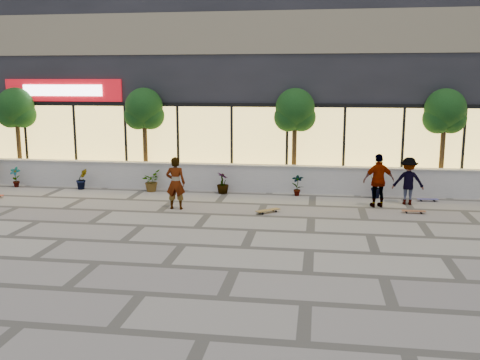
# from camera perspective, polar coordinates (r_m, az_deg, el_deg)

# --- Properties ---
(ground) EXTENTS (80.00, 80.00, 0.00)m
(ground) POSITION_cam_1_polar(r_m,az_deg,el_deg) (14.04, -6.15, -6.88)
(ground) COLOR #9E9989
(ground) RESTS_ON ground
(planter_wall) EXTENTS (22.00, 0.42, 1.04)m
(planter_wall) POSITION_cam_1_polar(r_m,az_deg,el_deg) (20.58, -1.31, 0.29)
(planter_wall) COLOR silver
(planter_wall) RESTS_ON ground
(retail_building) EXTENTS (24.00, 9.17, 8.50)m
(retail_building) POSITION_cam_1_polar(r_m,az_deg,el_deg) (25.67, 0.75, 10.69)
(retail_building) COLOR black
(retail_building) RESTS_ON ground
(shrub_a) EXTENTS (0.43, 0.29, 0.81)m
(shrub_a) POSITION_cam_1_polar(r_m,az_deg,el_deg) (23.09, -22.83, 0.29)
(shrub_a) COLOR #123611
(shrub_a) RESTS_ON ground
(shrub_b) EXTENTS (0.57, 0.57, 0.81)m
(shrub_b) POSITION_cam_1_polar(r_m,az_deg,el_deg) (21.78, -16.51, 0.11)
(shrub_b) COLOR #123611
(shrub_b) RESTS_ON ground
(shrub_c) EXTENTS (0.68, 0.77, 0.81)m
(shrub_c) POSITION_cam_1_polar(r_m,az_deg,el_deg) (20.76, -9.48, -0.10)
(shrub_c) COLOR #123611
(shrub_c) RESTS_ON ground
(shrub_d) EXTENTS (0.64, 0.64, 0.81)m
(shrub_d) POSITION_cam_1_polar(r_m,az_deg,el_deg) (20.08, -1.85, -0.31)
(shrub_d) COLOR #123611
(shrub_d) RESTS_ON ground
(shrub_e) EXTENTS (0.46, 0.35, 0.81)m
(shrub_e) POSITION_cam_1_polar(r_m,az_deg,el_deg) (19.79, 6.15, -0.54)
(shrub_e) COLOR #123611
(shrub_e) RESTS_ON ground
(shrub_f) EXTENTS (0.55, 0.57, 0.81)m
(shrub_f) POSITION_cam_1_polar(r_m,az_deg,el_deg) (19.88, 14.24, -0.75)
(shrub_f) COLOR #123611
(shrub_f) RESTS_ON ground
(tree_west) EXTENTS (1.60, 1.50, 3.92)m
(tree_west) POSITION_cam_1_polar(r_m,az_deg,el_deg) (24.14, -22.76, 6.88)
(tree_west) COLOR #4B351B
(tree_west) RESTS_ON ground
(tree_midwest) EXTENTS (1.60, 1.50, 3.92)m
(tree_midwest) POSITION_cam_1_polar(r_m,az_deg,el_deg) (21.82, -10.19, 7.23)
(tree_midwest) COLOR #4B351B
(tree_midwest) RESTS_ON ground
(tree_mideast) EXTENTS (1.60, 1.50, 3.92)m
(tree_mideast) POSITION_cam_1_polar(r_m,az_deg,el_deg) (20.71, 5.88, 7.17)
(tree_mideast) COLOR #4B351B
(tree_mideast) RESTS_ON ground
(tree_east) EXTENTS (1.60, 1.50, 3.92)m
(tree_east) POSITION_cam_1_polar(r_m,az_deg,el_deg) (21.19, 21.01, 6.60)
(tree_east) COLOR #4B351B
(tree_east) RESTS_ON ground
(skater_center) EXTENTS (0.65, 0.44, 1.75)m
(skater_center) POSITION_cam_1_polar(r_m,az_deg,el_deg) (17.69, -6.89, -0.33)
(skater_center) COLOR silver
(skater_center) RESTS_ON ground
(skater_right_near) EXTENTS (1.13, 0.69, 1.81)m
(skater_right_near) POSITION_cam_1_polar(r_m,az_deg,el_deg) (18.43, 14.57, -0.06)
(skater_right_near) COLOR silver
(skater_right_near) RESTS_ON ground
(skater_right_far) EXTENTS (1.08, 0.65, 1.63)m
(skater_right_far) POSITION_cam_1_polar(r_m,az_deg,el_deg) (19.15, 17.51, -0.10)
(skater_right_far) COLOR maroon
(skater_right_far) RESTS_ON ground
(skateboard_center) EXTENTS (0.79, 0.73, 0.10)m
(skateboard_center) POSITION_cam_1_polar(r_m,az_deg,el_deg) (17.23, 3.00, -3.24)
(skateboard_center) COLOR olive
(skateboard_center) RESTS_ON ground
(skateboard_right_near) EXTENTS (0.74, 0.20, 0.09)m
(skateboard_right_near) POSITION_cam_1_polar(r_m,az_deg,el_deg) (18.03, 18.05, -3.17)
(skateboard_right_near) COLOR brown
(skateboard_right_near) RESTS_ON ground
(skateboard_right_far) EXTENTS (0.74, 0.24, 0.09)m
(skateboard_right_far) POSITION_cam_1_polar(r_m,az_deg,el_deg) (19.97, 19.39, -1.95)
(skateboard_right_far) COLOR #48447E
(skateboard_right_far) RESTS_ON ground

